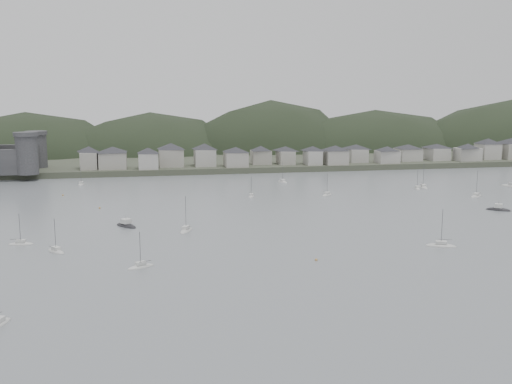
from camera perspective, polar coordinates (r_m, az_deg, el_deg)
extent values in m
plane|color=slate|center=(133.17, 6.49, -7.64)|extent=(900.00, 900.00, 0.00)
cube|color=#383D2D|center=(419.64, -6.00, 4.12)|extent=(900.00, 250.00, 3.00)
ellipsoid|color=black|center=(402.38, -21.56, 1.64)|extent=(138.98, 92.48, 81.13)
ellipsoid|color=black|center=(397.02, -10.31, 2.07)|extent=(132.08, 90.41, 79.74)
ellipsoid|color=black|center=(407.52, 1.45, 2.01)|extent=(133.88, 88.37, 101.41)
ellipsoid|color=black|center=(425.66, 11.54, 2.46)|extent=(165.81, 81.78, 82.55)
ellipsoid|color=black|center=(476.81, 23.75, 2.27)|extent=(177.60, 96.61, 102.57)
cylinder|color=#363638|center=(293.02, -21.72, 3.38)|extent=(10.00, 10.00, 18.00)
cylinder|color=#363638|center=(320.55, -20.85, 3.79)|extent=(10.00, 10.00, 17.00)
cube|color=#363638|center=(307.03, -21.23, 3.09)|extent=(3.50, 30.00, 12.00)
cube|color=#A09D93|center=(305.72, -16.16, 3.00)|extent=(8.34, 12.91, 8.59)
pyramid|color=#28292D|center=(305.18, -16.21, 4.09)|extent=(15.78, 15.78, 3.01)
cube|color=#A09D93|center=(304.35, -13.97, 3.05)|extent=(13.68, 13.35, 8.36)
pyramid|color=#28292D|center=(303.82, -14.02, 4.11)|extent=(20.07, 20.07, 2.93)
cube|color=#ACA9A2|center=(298.82, -10.61, 3.03)|extent=(9.78, 10.20, 8.08)
pyramid|color=#28292D|center=(298.29, -10.64, 4.07)|extent=(14.83, 14.83, 2.83)
cube|color=#A09D93|center=(308.74, -8.40, 3.37)|extent=(12.59, 13.33, 9.09)
pyramid|color=#28292D|center=(308.19, -8.43, 4.51)|extent=(19.24, 19.24, 3.18)
cube|color=#ACA9A2|center=(308.67, -5.09, 3.42)|extent=(10.74, 12.17, 8.87)
pyramid|color=#28292D|center=(308.13, -5.10, 4.52)|extent=(17.01, 17.01, 3.10)
cube|color=#A09D93|center=(304.40, -2.01, 3.25)|extent=(11.63, 12.09, 7.69)
pyramid|color=#28292D|center=(303.90, -2.02, 4.23)|extent=(17.61, 17.61, 2.69)
cube|color=#A09D93|center=(315.72, 0.48, 3.45)|extent=(10.37, 9.35, 7.44)
pyramid|color=#28292D|center=(315.25, 0.48, 4.36)|extent=(14.65, 14.65, 2.60)
cube|color=#A09D93|center=(316.44, 2.94, 3.43)|extent=(8.24, 12.20, 7.22)
pyramid|color=#28292D|center=(315.98, 2.95, 4.31)|extent=(15.17, 15.17, 2.53)
cube|color=#ACA9A2|center=(315.15, 5.63, 3.40)|extent=(8.06, 10.91, 7.46)
pyramid|color=#28292D|center=(314.68, 5.64, 4.31)|extent=(14.08, 14.08, 2.61)
cube|color=#A09D93|center=(317.57, 7.84, 3.42)|extent=(11.73, 11.78, 7.66)
pyramid|color=#28292D|center=(317.09, 7.86, 4.35)|extent=(17.46, 17.46, 2.68)
cube|color=#ACA9A2|center=(332.25, 9.86, 3.59)|extent=(10.19, 13.02, 7.33)
pyramid|color=#28292D|center=(331.81, 9.88, 4.44)|extent=(17.23, 17.23, 2.57)
cube|color=#ACA9A2|center=(329.92, 12.83, 3.42)|extent=(11.70, 9.81, 6.88)
pyramid|color=#28292D|center=(329.50, 12.86, 4.22)|extent=(15.97, 15.97, 2.41)
cube|color=#ACA9A2|center=(345.05, 14.79, 3.60)|extent=(12.83, 12.48, 7.00)
pyramid|color=#28292D|center=(344.64, 14.82, 4.38)|extent=(18.79, 18.79, 2.45)
cube|color=#ACA9A2|center=(353.97, 17.42, 3.62)|extent=(11.07, 13.50, 6.97)
pyramid|color=#28292D|center=(353.57, 17.46, 4.37)|extent=(18.25, 18.25, 2.44)
cube|color=#ACA9A2|center=(355.01, 20.19, 3.52)|extent=(13.75, 9.12, 7.34)
pyramid|color=#28292D|center=(354.60, 20.23, 4.31)|extent=(16.97, 16.97, 2.57)
cube|color=#ACA9A2|center=(369.23, 21.93, 3.75)|extent=(11.37, 11.57, 9.05)
pyramid|color=#28292D|center=(368.77, 21.99, 4.69)|extent=(17.03, 17.03, 3.17)
cube|color=#A09D93|center=(377.13, 23.88, 3.73)|extent=(12.07, 13.43, 9.09)
pyramid|color=#28292D|center=(376.67, 23.95, 4.66)|extent=(18.93, 18.93, 3.18)
ellipsoid|color=beige|center=(244.79, 20.95, -0.43)|extent=(8.18, 6.94, 1.64)
cube|color=silver|center=(244.62, 20.97, -0.17)|extent=(3.38, 3.15, 0.70)
cylinder|color=#3F3F42|center=(244.02, 21.02, 0.79)|extent=(0.12, 0.12, 10.25)
cylinder|color=#3F3F42|center=(244.46, 21.32, -0.06)|extent=(3.05, 2.25, 0.10)
ellipsoid|color=beige|center=(166.55, -22.24, -4.83)|extent=(6.77, 2.72, 1.32)
cube|color=silver|center=(166.33, -22.26, -4.51)|extent=(2.43, 1.66, 0.70)
cylinder|color=#3F3F42|center=(165.61, -22.33, -3.39)|extent=(0.12, 0.12, 8.25)
cylinder|color=#3F3F42|center=(166.33, -22.68, -4.34)|extent=(2.97, 0.38, 0.10)
ellipsoid|color=beige|center=(170.96, -6.93, -3.84)|extent=(5.51, 8.54, 1.63)
cube|color=silver|center=(170.71, -6.94, -3.48)|extent=(2.74, 3.32, 0.70)
cylinder|color=#3F3F42|center=(169.85, -6.96, -2.12)|extent=(0.12, 0.12, 10.19)
cylinder|color=#3F3F42|center=(169.31, -6.71, -3.39)|extent=(1.48, 3.43, 0.10)
ellipsoid|color=beige|center=(262.05, 16.19, 0.42)|extent=(3.86, 8.81, 1.70)
cube|color=silver|center=(261.88, 16.20, 0.67)|extent=(2.26, 3.21, 0.70)
cylinder|color=#3F3F42|center=(261.30, 16.24, 1.61)|extent=(0.12, 0.12, 10.64)
cylinder|color=#3F3F42|center=(263.04, 16.01, 0.84)|extent=(0.62, 3.81, 0.10)
ellipsoid|color=beige|center=(228.47, -0.47, -0.46)|extent=(3.91, 6.59, 1.26)
cube|color=silver|center=(228.31, -0.47, -0.23)|extent=(2.01, 2.52, 0.70)
cylinder|color=#3F3F42|center=(227.82, -0.47, 0.55)|extent=(0.12, 0.12, 7.85)
cylinder|color=#3F3F42|center=(229.19, -0.61, -0.06)|extent=(1.00, 2.71, 0.10)
ellipsoid|color=beige|center=(233.59, 7.04, -0.32)|extent=(6.45, 6.43, 1.38)
cube|color=silver|center=(233.43, 7.05, -0.08)|extent=(2.78, 2.78, 0.70)
cylinder|color=#3F3F42|center=(232.89, 7.06, 0.76)|extent=(0.12, 0.12, 8.63)
cylinder|color=#3F3F42|center=(233.88, 6.78, 0.08)|extent=(2.27, 2.26, 0.10)
ellipsoid|color=beige|center=(160.00, 17.83, -5.14)|extent=(8.27, 5.53, 1.59)
cube|color=silver|center=(159.74, 17.85, -4.76)|extent=(3.24, 2.72, 0.70)
cylinder|color=#3F3F42|center=(158.85, 17.92, -3.35)|extent=(0.12, 0.12, 9.91)
cylinder|color=#3F3F42|center=(160.73, 18.16, -4.48)|extent=(3.30, 1.53, 0.10)
ellipsoid|color=beige|center=(155.59, -19.17, -5.61)|extent=(5.85, 6.68, 1.35)
cube|color=silver|center=(155.35, -19.19, -5.26)|extent=(2.63, 2.78, 0.70)
cylinder|color=#3F3F42|center=(154.56, -19.26, -4.04)|extent=(0.12, 0.12, 8.46)
cylinder|color=#3F3F42|center=(154.40, -19.52, -5.16)|extent=(1.94, 2.47, 0.10)
ellipsoid|color=beige|center=(272.18, -16.90, 0.70)|extent=(2.87, 7.04, 1.37)
cube|color=silver|center=(272.04, -16.91, 0.91)|extent=(1.74, 2.54, 0.70)
cylinder|color=#3F3F42|center=(271.59, -16.95, 1.63)|extent=(0.12, 0.12, 8.57)
cylinder|color=#3F3F42|center=(270.74, -16.91, 0.99)|extent=(0.41, 3.08, 0.10)
ellipsoid|color=beige|center=(268.36, 2.65, 0.98)|extent=(4.12, 8.05, 1.54)
cube|color=silver|center=(268.20, 2.65, 1.21)|extent=(2.25, 3.00, 0.70)
cylinder|color=#3F3F42|center=(267.69, 2.66, 2.03)|extent=(0.12, 0.12, 9.61)
cylinder|color=#3F3F42|center=(269.50, 2.64, 1.36)|extent=(0.87, 3.40, 0.10)
ellipsoid|color=beige|center=(136.61, -11.33, -7.31)|extent=(6.88, 4.87, 1.33)
cube|color=silver|center=(136.34, -11.35, -6.92)|extent=(2.73, 2.34, 0.70)
cylinder|color=#3F3F42|center=(135.46, -11.39, -5.57)|extent=(0.12, 0.12, 8.29)
cylinder|color=#3F3F42|center=(135.67, -10.90, -6.75)|extent=(2.71, 1.43, 0.10)
ellipsoid|color=beige|center=(257.65, 15.64, 0.30)|extent=(3.73, 6.88, 1.31)
cube|color=silver|center=(257.51, 15.65, 0.51)|extent=(1.99, 2.59, 0.70)
cylinder|color=#3F3F42|center=(257.05, 15.69, 1.24)|extent=(0.12, 0.12, 8.20)
cylinder|color=#3F3F42|center=(258.29, 15.48, 0.67)|extent=(0.86, 2.88, 0.10)
ellipsoid|color=black|center=(218.06, 22.85, -1.66)|extent=(8.25, 7.40, 1.80)
cube|color=silver|center=(217.79, 22.87, -1.26)|extent=(3.35, 3.32, 1.40)
cylinder|color=#3F3F42|center=(217.64, 22.89, -1.03)|extent=(0.10, 0.10, 1.20)
ellipsoid|color=black|center=(180.19, -12.71, -3.33)|extent=(7.84, 9.05, 1.95)
cube|color=silver|center=(179.85, -12.73, -2.82)|extent=(3.58, 3.62, 1.40)
cylinder|color=#3F3F42|center=(179.67, -12.74, -2.54)|extent=(0.10, 0.10, 1.20)
sphere|color=#B4813C|center=(140.30, 5.98, -6.69)|extent=(0.70, 0.70, 0.70)
sphere|color=#B4813C|center=(211.72, -15.21, -1.54)|extent=(0.70, 0.70, 0.70)
sphere|color=#B4813C|center=(243.94, -18.56, -0.30)|extent=(0.70, 0.70, 0.70)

